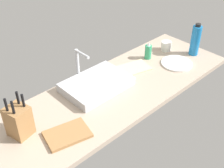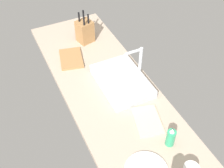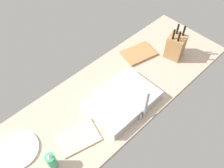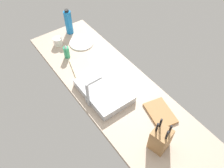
{
  "view_description": "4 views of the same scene",
  "coord_description": "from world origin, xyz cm",
  "px_view_note": "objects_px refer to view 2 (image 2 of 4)",
  "views": [
    {
      "loc": [
        -106.49,
        -115.23,
        122.04
      ],
      "look_at": [
        0.86,
        -1.32,
        10.86
      ],
      "focal_mm": 46.83,
      "sensor_mm": 36.0,
      "label": 1
    },
    {
      "loc": [
        123.95,
        -58.55,
        146.13
      ],
      "look_at": [
        1.56,
        0.26,
        11.77
      ],
      "focal_mm": 45.72,
      "sensor_mm": 36.0,
      "label": 2
    },
    {
      "loc": [
        63.39,
        69.14,
        134.26
      ],
      "look_at": [
        -3.76,
        -0.47,
        13.2
      ],
      "focal_mm": 38.6,
      "sensor_mm": 36.0,
      "label": 3
    },
    {
      "loc": [
        -98.61,
        71.76,
        145.56
      ],
      "look_at": [
        -5.31,
        3.49,
        12.57
      ],
      "focal_mm": 35.76,
      "sensor_mm": 36.0,
      "label": 4
    }
  ],
  "objects_px": {
    "faucet": "(139,60)",
    "cutting_board": "(71,58)",
    "soap_bottle": "(171,137)",
    "dish_towel": "(147,121)",
    "sink_basin": "(122,81)",
    "knife_block": "(85,31)"
  },
  "relations": [
    {
      "from": "faucet",
      "to": "knife_block",
      "type": "relative_size",
      "value": 0.94
    },
    {
      "from": "sink_basin",
      "to": "faucet",
      "type": "distance_m",
      "value": 0.19
    },
    {
      "from": "soap_bottle",
      "to": "dish_towel",
      "type": "xyz_separation_m",
      "value": [
        -0.2,
        -0.03,
        -0.06
      ]
    },
    {
      "from": "dish_towel",
      "to": "cutting_board",
      "type": "bearing_deg",
      "value": -163.94
    },
    {
      "from": "faucet",
      "to": "knife_block",
      "type": "distance_m",
      "value": 0.6
    },
    {
      "from": "faucet",
      "to": "soap_bottle",
      "type": "height_order",
      "value": "faucet"
    },
    {
      "from": "knife_block",
      "to": "soap_bottle",
      "type": "bearing_deg",
      "value": -9.96
    },
    {
      "from": "cutting_board",
      "to": "soap_bottle",
      "type": "distance_m",
      "value": 1.01
    },
    {
      "from": "knife_block",
      "to": "cutting_board",
      "type": "distance_m",
      "value": 0.28
    },
    {
      "from": "knife_block",
      "to": "sink_basin",
      "type": "bearing_deg",
      "value": -9.53
    },
    {
      "from": "knife_block",
      "to": "soap_bottle",
      "type": "distance_m",
      "value": 1.16
    },
    {
      "from": "sink_basin",
      "to": "dish_towel",
      "type": "bearing_deg",
      "value": -0.78
    },
    {
      "from": "knife_block",
      "to": "dish_towel",
      "type": "bearing_deg",
      "value": -11.2
    },
    {
      "from": "faucet",
      "to": "cutting_board",
      "type": "height_order",
      "value": "faucet"
    },
    {
      "from": "sink_basin",
      "to": "knife_block",
      "type": "xyz_separation_m",
      "value": [
        -0.59,
        -0.04,
        0.06
      ]
    },
    {
      "from": "soap_bottle",
      "to": "dish_towel",
      "type": "bearing_deg",
      "value": -170.85
    },
    {
      "from": "sink_basin",
      "to": "soap_bottle",
      "type": "relative_size",
      "value": 3.18
    },
    {
      "from": "sink_basin",
      "to": "soap_bottle",
      "type": "bearing_deg",
      "value": 2.72
    },
    {
      "from": "sink_basin",
      "to": "dish_towel",
      "type": "distance_m",
      "value": 0.37
    },
    {
      "from": "sink_basin",
      "to": "faucet",
      "type": "bearing_deg",
      "value": 101.23
    },
    {
      "from": "faucet",
      "to": "cutting_board",
      "type": "bearing_deg",
      "value": -135.89
    },
    {
      "from": "knife_block",
      "to": "cutting_board",
      "type": "height_order",
      "value": "knife_block"
    }
  ]
}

